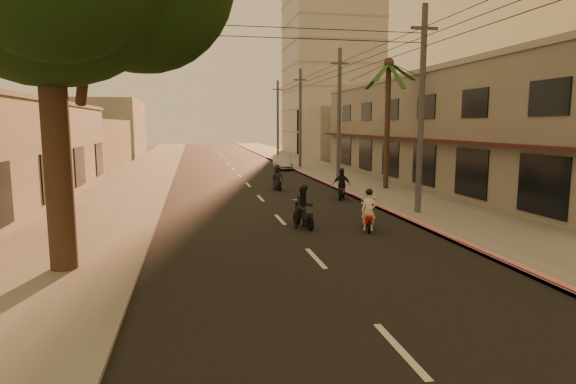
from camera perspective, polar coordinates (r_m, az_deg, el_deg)
name	(u,v)px	position (r m, az deg, el deg)	size (l,w,h in m)	color
ground	(335,280)	(12.66, 5.59, -10.31)	(160.00, 160.00, 0.00)	#383023
road	(248,185)	(31.95, -4.75, 0.84)	(10.00, 140.00, 0.02)	black
sidewalk_right	(356,182)	(33.60, 8.07, 1.22)	(5.00, 140.00, 0.12)	slate
sidewalk_left	(130,187)	(32.00, -18.22, 0.57)	(5.00, 140.00, 0.12)	slate
curb_stripe	(345,192)	(28.13, 6.79, 0.03)	(0.20, 60.00, 0.20)	red
shophouse_row	(459,130)	(34.28, 19.64, 6.99)	(8.80, 34.20, 7.30)	gray
distant_tower	(331,53)	(70.98, 5.14, 16.07)	(12.10, 12.10, 28.00)	#B7B5B2
palm_tree	(389,71)	(29.98, 11.85, 13.91)	(5.00, 5.00, 8.20)	black
utility_poles	(339,86)	(33.06, 6.12, 12.39)	(1.20, 48.26, 9.00)	#38383A
filler_right	(340,133)	(59.16, 6.13, 7.00)	(8.00, 14.00, 6.00)	#A6A296
filler_left_near	(72,145)	(46.74, -24.20, 5.12)	(8.00, 14.00, 4.40)	#A6A296
filler_left_far	(107,129)	(64.37, -20.67, 7.06)	(8.00, 14.00, 7.00)	#A6A296
scooter_red	(369,212)	(18.34, 9.55, -2.33)	(0.85, 1.59, 1.61)	black
scooter_mid_a	(304,208)	(18.53, 1.89, -1.91)	(1.03, 1.74, 1.72)	black
scooter_mid_b	(341,185)	(25.77, 6.36, 0.82)	(1.22, 1.63, 1.70)	black
scooter_far_a	(277,179)	(29.28, -1.27, 1.59)	(0.82, 1.60, 1.57)	black
parked_car	(282,162)	(42.97, -0.67, 3.54)	(1.60, 3.98, 1.28)	#9EA0A6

